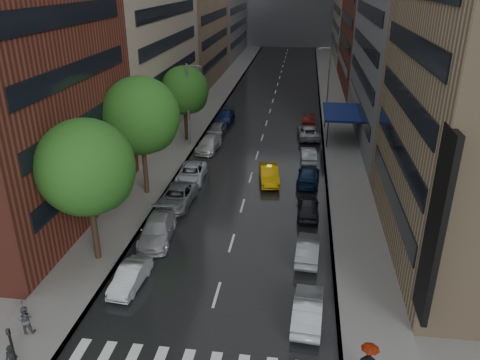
{
  "coord_description": "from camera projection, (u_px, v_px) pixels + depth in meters",
  "views": [
    {
      "loc": [
        4.49,
        -18.56,
        17.59
      ],
      "look_at": [
        0.0,
        14.46,
        3.0
      ],
      "focal_mm": 35.0,
      "sensor_mm": 36.0,
      "label": 1
    }
  ],
  "objects": [
    {
      "name": "tree_mid",
      "position": [
        141.0,
        116.0,
        38.28
      ],
      "size": [
        6.46,
        6.46,
        10.3
      ],
      "color": "#382619",
      "rests_on": "ground"
    },
    {
      "name": "street_lamp_right",
      "position": [
        328.0,
        79.0,
        62.39
      ],
      "size": [
        1.74,
        0.22,
        9.0
      ],
      "color": "gray",
      "rests_on": "sidewalk_right"
    },
    {
      "name": "traffic_light",
      "position": [
        14.0,
        353.0,
        20.71
      ],
      "size": [
        0.18,
        0.15,
        3.45
      ],
      "color": "black",
      "rests_on": "sidewalk_left"
    },
    {
      "name": "taxi",
      "position": [
        269.0,
        174.0,
        43.12
      ],
      "size": [
        2.32,
        4.87,
        1.54
      ],
      "primitive_type": "imported",
      "rotation": [
        0.0,
        0.0,
        0.15
      ],
      "color": "#ECAE0C",
      "rests_on": "ground"
    },
    {
      "name": "ped_black_umbrella",
      "position": [
        24.0,
        313.0,
        24.44
      ],
      "size": [
        0.96,
        0.98,
        2.09
      ],
      "color": "#46464A",
      "rests_on": "sidewalk_left"
    },
    {
      "name": "road",
      "position": [
        272.0,
        104.0,
        69.84
      ],
      "size": [
        14.0,
        140.0,
        0.01
      ],
      "primitive_type": "cube",
      "color": "black",
      "rests_on": "ground"
    },
    {
      "name": "parked_cars_left",
      "position": [
        195.0,
        167.0,
        44.88
      ],
      "size": [
        2.74,
        40.13,
        1.57
      ],
      "color": "#A1A8AA",
      "rests_on": "ground"
    },
    {
      "name": "ground",
      "position": [
        203.0,
        342.0,
        24.45
      ],
      "size": [
        220.0,
        220.0,
        0.0
      ],
      "primitive_type": "plane",
      "color": "gray",
      "rests_on": "ground"
    },
    {
      "name": "sidewalk_right",
      "position": [
        333.0,
        106.0,
        68.7
      ],
      "size": [
        4.0,
        140.0,
        0.15
      ],
      "primitive_type": "cube",
      "color": "gray",
      "rests_on": "ground"
    },
    {
      "name": "tree_far",
      "position": [
        184.0,
        90.0,
        51.97
      ],
      "size": [
        5.4,
        5.4,
        8.61
      ],
      "color": "#382619",
      "rests_on": "ground"
    },
    {
      "name": "awning",
      "position": [
        341.0,
        112.0,
        53.86
      ],
      "size": [
        4.0,
        8.0,
        3.12
      ],
      "color": "navy",
      "rests_on": "sidewalk_right"
    },
    {
      "name": "street_lamp_left",
      "position": [
        189.0,
        103.0,
        50.68
      ],
      "size": [
        1.74,
        0.22,
        9.0
      ],
      "color": "gray",
      "rests_on": "sidewalk_left"
    },
    {
      "name": "ped_red_umbrella",
      "position": [
        369.0,
        359.0,
        21.62
      ],
      "size": [
        1.0,
        0.82,
        2.01
      ],
      "color": "black",
      "rests_on": "sidewalk_right"
    },
    {
      "name": "parked_cars_right",
      "position": [
        308.0,
        169.0,
        44.36
      ],
      "size": [
        2.9,
        41.81,
        1.51
      ],
      "color": "#9A9FA3",
      "rests_on": "ground"
    },
    {
      "name": "tree_near",
      "position": [
        86.0,
        167.0,
        28.93
      ],
      "size": [
        6.14,
        6.14,
        9.78
      ],
      "color": "#382619",
      "rests_on": "ground"
    },
    {
      "name": "sidewalk_left",
      "position": [
        213.0,
        101.0,
        70.92
      ],
      "size": [
        4.0,
        140.0,
        0.15
      ],
      "primitive_type": "cube",
      "color": "gray",
      "rests_on": "ground"
    }
  ]
}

